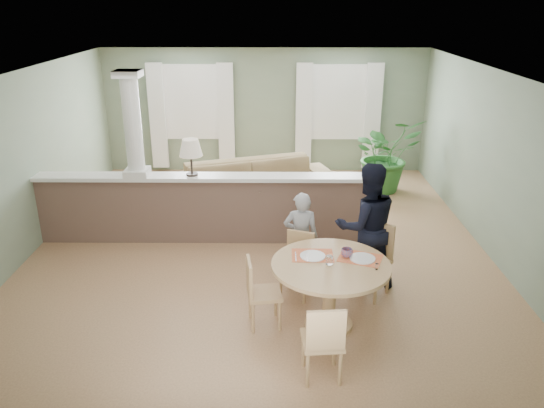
{
  "coord_description": "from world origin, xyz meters",
  "views": [
    {
      "loc": [
        0.25,
        -7.59,
        3.67
      ],
      "look_at": [
        0.2,
        -1.0,
        1.1
      ],
      "focal_mm": 35.0,
      "sensor_mm": 36.0,
      "label": 1
    }
  ],
  "objects_px": {
    "chair_side": "(259,290)",
    "dining_table": "(331,276)",
    "man_person": "(367,226)",
    "sofa": "(254,188)",
    "chair_far_man": "(374,256)",
    "houseplant": "(385,154)",
    "child_person": "(301,238)",
    "chair_near": "(323,340)",
    "chair_far_boy": "(298,261)"
  },
  "relations": [
    {
      "from": "chair_side",
      "to": "man_person",
      "type": "height_order",
      "value": "man_person"
    },
    {
      "from": "dining_table",
      "to": "chair_far_boy",
      "type": "relative_size",
      "value": 1.61
    },
    {
      "from": "chair_far_man",
      "to": "child_person",
      "type": "bearing_deg",
      "value": -161.42
    },
    {
      "from": "chair_far_boy",
      "to": "chair_near",
      "type": "relative_size",
      "value": 0.95
    },
    {
      "from": "chair_near",
      "to": "man_person",
      "type": "xyz_separation_m",
      "value": [
        0.71,
        1.96,
        0.37
      ]
    },
    {
      "from": "dining_table",
      "to": "chair_far_man",
      "type": "relative_size",
      "value": 1.43
    },
    {
      "from": "houseplant",
      "to": "chair_near",
      "type": "bearing_deg",
      "value": -106.36
    },
    {
      "from": "houseplant",
      "to": "child_person",
      "type": "xyz_separation_m",
      "value": [
        -1.85,
        -3.74,
        -0.1
      ]
    },
    {
      "from": "dining_table",
      "to": "chair_near",
      "type": "distance_m",
      "value": 1.02
    },
    {
      "from": "chair_near",
      "to": "child_person",
      "type": "xyz_separation_m",
      "value": [
        -0.14,
        2.08,
        0.15
      ]
    },
    {
      "from": "houseplant",
      "to": "child_person",
      "type": "bearing_deg",
      "value": -116.31
    },
    {
      "from": "child_person",
      "to": "man_person",
      "type": "xyz_separation_m",
      "value": [
        0.85,
        -0.12,
        0.22
      ]
    },
    {
      "from": "sofa",
      "to": "child_person",
      "type": "height_order",
      "value": "child_person"
    },
    {
      "from": "chair_near",
      "to": "houseplant",
      "type": "bearing_deg",
      "value": -111.03
    },
    {
      "from": "chair_near",
      "to": "dining_table",
      "type": "bearing_deg",
      "value": -103.88
    },
    {
      "from": "sofa",
      "to": "child_person",
      "type": "xyz_separation_m",
      "value": [
        0.73,
        -2.57,
        0.2
      ]
    },
    {
      "from": "dining_table",
      "to": "chair_far_boy",
      "type": "bearing_deg",
      "value": 115.32
    },
    {
      "from": "child_person",
      "to": "chair_side",
      "type": "bearing_deg",
      "value": 65.16
    },
    {
      "from": "dining_table",
      "to": "man_person",
      "type": "distance_m",
      "value": 1.14
    },
    {
      "from": "houseplant",
      "to": "child_person",
      "type": "relative_size",
      "value": 1.16
    },
    {
      "from": "chair_near",
      "to": "chair_far_man",
      "type": "bearing_deg",
      "value": -119.03
    },
    {
      "from": "chair_far_man",
      "to": "dining_table",
      "type": "bearing_deg",
      "value": -92.72
    },
    {
      "from": "chair_far_man",
      "to": "houseplant",
      "type": "bearing_deg",
      "value": 114.13
    },
    {
      "from": "chair_side",
      "to": "chair_near",
      "type": "bearing_deg",
      "value": -154.38
    },
    {
      "from": "sofa",
      "to": "man_person",
      "type": "height_order",
      "value": "man_person"
    },
    {
      "from": "sofa",
      "to": "chair_far_man",
      "type": "bearing_deg",
      "value": -78.85
    },
    {
      "from": "chair_side",
      "to": "dining_table",
      "type": "bearing_deg",
      "value": -98.81
    },
    {
      "from": "chair_near",
      "to": "chair_side",
      "type": "bearing_deg",
      "value": -60.47
    },
    {
      "from": "houseplant",
      "to": "chair_far_boy",
      "type": "height_order",
      "value": "houseplant"
    },
    {
      "from": "chair_far_man",
      "to": "chair_side",
      "type": "distance_m",
      "value": 1.67
    },
    {
      "from": "houseplant",
      "to": "dining_table",
      "type": "height_order",
      "value": "houseplant"
    },
    {
      "from": "dining_table",
      "to": "child_person",
      "type": "height_order",
      "value": "child_person"
    },
    {
      "from": "man_person",
      "to": "chair_side",
      "type": "bearing_deg",
      "value": 24.87
    },
    {
      "from": "houseplant",
      "to": "chair_side",
      "type": "xyz_separation_m",
      "value": [
        -2.39,
        -4.82,
        -0.28
      ]
    },
    {
      "from": "dining_table",
      "to": "man_person",
      "type": "relative_size",
      "value": 0.79
    },
    {
      "from": "child_person",
      "to": "man_person",
      "type": "bearing_deg",
      "value": 173.59
    },
    {
      "from": "sofa",
      "to": "chair_side",
      "type": "height_order",
      "value": "sofa"
    },
    {
      "from": "houseplant",
      "to": "chair_far_man",
      "type": "bearing_deg",
      "value": -102.61
    },
    {
      "from": "man_person",
      "to": "dining_table",
      "type": "bearing_deg",
      "value": 50.38
    },
    {
      "from": "houseplant",
      "to": "dining_table",
      "type": "xyz_separation_m",
      "value": [
        -1.55,
        -4.83,
        -0.09
      ]
    },
    {
      "from": "chair_far_man",
      "to": "chair_near",
      "type": "height_order",
      "value": "chair_far_man"
    },
    {
      "from": "dining_table",
      "to": "man_person",
      "type": "height_order",
      "value": "man_person"
    },
    {
      "from": "chair_far_man",
      "to": "sofa",
      "type": "bearing_deg",
      "value": 156.97
    },
    {
      "from": "chair_far_boy",
      "to": "sofa",
      "type": "bearing_deg",
      "value": 122.69
    },
    {
      "from": "chair_far_boy",
      "to": "chair_side",
      "type": "distance_m",
      "value": 0.88
    },
    {
      "from": "sofa",
      "to": "chair_far_boy",
      "type": "bearing_deg",
      "value": -95.87
    },
    {
      "from": "sofa",
      "to": "man_person",
      "type": "relative_size",
      "value": 1.76
    },
    {
      "from": "dining_table",
      "to": "child_person",
      "type": "relative_size",
      "value": 1.06
    },
    {
      "from": "chair_side",
      "to": "chair_far_boy",
      "type": "bearing_deg",
      "value": -42.21
    },
    {
      "from": "chair_near",
      "to": "chair_side",
      "type": "relative_size",
      "value": 1.04
    }
  ]
}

